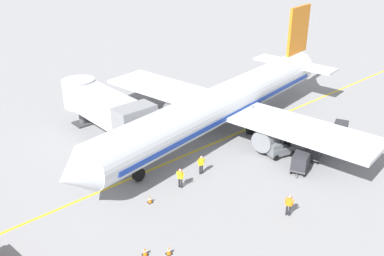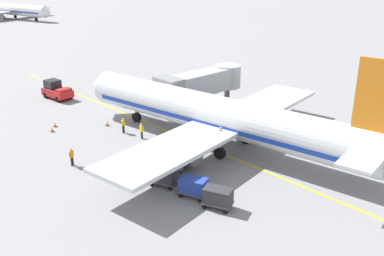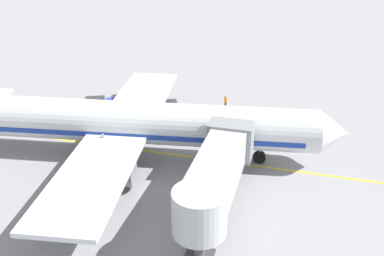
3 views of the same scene
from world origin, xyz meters
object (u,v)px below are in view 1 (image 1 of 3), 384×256
object	(u,v)px
baggage_cart_tail_end	(340,129)
ground_crew_marshaller	(289,204)
parked_airliner	(223,104)
jet_bridge	(104,106)
baggage_cart_second_in_train	(314,149)
ground_crew_wing_walker	(201,164)
safety_cone_nose_left	(145,251)
baggage_cart_front	(301,161)
baggage_tug_lead	(280,149)
baggage_cart_third_in_train	(328,137)
ground_crew_loader	(180,177)
safety_cone_wing_tip	(169,250)
safety_cone_nose_right	(150,199)

from	to	relation	value
baggage_cart_tail_end	ground_crew_marshaller	distance (m)	14.57
parked_airliner	baggage_cart_tail_end	xyz separation A→B (m)	(-8.43, -7.84, -2.24)
jet_bridge	baggage_cart_second_in_train	size ratio (longest dim) A/B	4.26
parked_airliner	ground_crew_wing_walker	distance (m)	8.42
baggage_cart_second_in_train	baggage_cart_tail_end	world-z (taller)	same
baggage_cart_second_in_train	safety_cone_nose_left	xyz separation A→B (m)	(-0.16, 18.71, -0.66)
baggage_cart_front	ground_crew_marshaller	distance (m)	6.65
ground_crew_wing_walker	ground_crew_marshaller	xyz separation A→B (m)	(-8.39, -0.78, 0.00)
baggage_tug_lead	baggage_cart_third_in_train	world-z (taller)	baggage_tug_lead
ground_crew_loader	safety_cone_wing_tip	size ratio (longest dim) A/B	2.86
baggage_tug_lead	baggage_cart_tail_end	world-z (taller)	baggage_tug_lead
baggage_cart_tail_end	safety_cone_nose_left	distance (m)	24.13
jet_bridge	baggage_cart_front	world-z (taller)	jet_bridge
parked_airliner	baggage_tug_lead	world-z (taller)	parked_airliner
ground_crew_wing_walker	baggage_cart_second_in_train	bearing A→B (deg)	-117.21
jet_bridge	baggage_cart_second_in_train	bearing A→B (deg)	-143.41
baggage_tug_lead	ground_crew_marshaller	world-z (taller)	ground_crew_marshaller
baggage_cart_third_in_train	ground_crew_wing_walker	xyz separation A→B (m)	(4.28, 12.28, 0.00)
ground_crew_wing_walker	ground_crew_loader	size ratio (longest dim) A/B	1.00
parked_airliner	jet_bridge	bearing A→B (deg)	54.33
baggage_tug_lead	jet_bridge	bearing A→B (deg)	36.11
baggage_cart_second_in_train	safety_cone_wing_tip	distance (m)	17.57
baggage_cart_third_in_train	ground_crew_loader	size ratio (longest dim) A/B	1.74
jet_bridge	baggage_cart_tail_end	size ratio (longest dim) A/B	4.26
baggage_cart_third_in_train	safety_cone_wing_tip	size ratio (longest dim) A/B	4.98
parked_airliner	baggage_cart_front	xyz separation A→B (m)	(-9.58, 0.22, -2.24)
parked_airliner	ground_crew_wing_walker	bearing A→B (deg)	122.43
baggage_cart_third_in_train	safety_cone_wing_tip	distance (m)	20.58
baggage_cart_second_in_train	ground_crew_marshaller	size ratio (longest dim) A/B	1.74
baggage_cart_second_in_train	baggage_cart_tail_end	bearing A→B (deg)	-82.56
ground_crew_wing_walker	safety_cone_nose_right	world-z (taller)	ground_crew_wing_walker
baggage_cart_front	ground_crew_marshaller	xyz separation A→B (m)	(-3.16, 5.85, 0.00)
jet_bridge	ground_crew_loader	world-z (taller)	jet_bridge
baggage_cart_third_in_train	safety_cone_nose_right	world-z (taller)	baggage_cart_third_in_train
baggage_tug_lead	safety_cone_nose_right	distance (m)	13.28
baggage_tug_lead	safety_cone_nose_left	bearing A→B (deg)	98.37
jet_bridge	baggage_cart_front	xyz separation A→B (m)	(-16.24, -9.05, -2.50)
ground_crew_wing_walker	ground_crew_marshaller	distance (m)	8.43
baggage_cart_third_in_train	parked_airliner	bearing A→B (deg)	32.17
baggage_tug_lead	ground_crew_marshaller	bearing A→B (deg)	131.83
ground_crew_marshaller	safety_cone_nose_right	xyz separation A→B (m)	(7.88, 6.50, -0.66)
baggage_cart_front	parked_airliner	bearing A→B (deg)	-1.33
parked_airliner	ground_crew_wing_walker	xyz separation A→B (m)	(-4.35, 6.85, -2.23)
parked_airliner	ground_crew_marshaller	bearing A→B (deg)	154.52
baggage_cart_second_in_train	baggage_cart_front	bearing A→B (deg)	99.65
ground_crew_loader	safety_cone_nose_right	bearing A→B (deg)	91.44
ground_crew_wing_walker	baggage_cart_third_in_train	bearing A→B (deg)	-109.20
baggage_tug_lead	ground_crew_wing_walker	world-z (taller)	ground_crew_wing_walker
parked_airliner	baggage_cart_third_in_train	world-z (taller)	parked_airliner
baggage_tug_lead	safety_cone_nose_left	distance (m)	17.00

